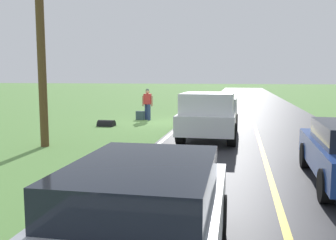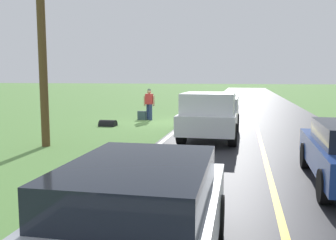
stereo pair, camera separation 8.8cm
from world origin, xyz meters
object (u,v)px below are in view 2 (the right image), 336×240
Objects in this scene: suitcase_carried at (142,115)px; sedan_ahead_same_lane at (136,220)px; hitchhiker_walking at (149,102)px; utility_pole_roadside at (42,35)px; pickup_truck_passing at (211,114)px.

suitcase_carried is 0.11× the size of sedan_ahead_same_lane.
utility_pole_roadside is at bearing 79.19° from hitchhiker_walking.
sedan_ahead_same_lane is (-3.92, 15.75, -0.23)m from hitchhiker_walking.
pickup_truck_passing is 10.23m from sedan_ahead_same_lane.
pickup_truck_passing is 1.23× the size of sedan_ahead_same_lane.
pickup_truck_passing is at bearing -89.84° from sedan_ahead_same_lane.
hitchhiker_walking is 0.85m from suitcase_carried.
sedan_ahead_same_lane is 0.58× the size of utility_pole_roadside.
hitchhiker_walking is 8.87m from utility_pole_roadside.
utility_pole_roadside is at bearing 26.61° from pickup_truck_passing.
suitcase_carried is at bearing -51.65° from pickup_truck_passing.
pickup_truck_passing is at bearing -153.39° from utility_pole_roadside.
hitchhiker_walking is 0.40× the size of sedan_ahead_same_lane.
hitchhiker_walking is 3.56× the size of suitcase_carried.
pickup_truck_passing is (-3.89, 5.52, -0.01)m from hitchhiker_walking.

